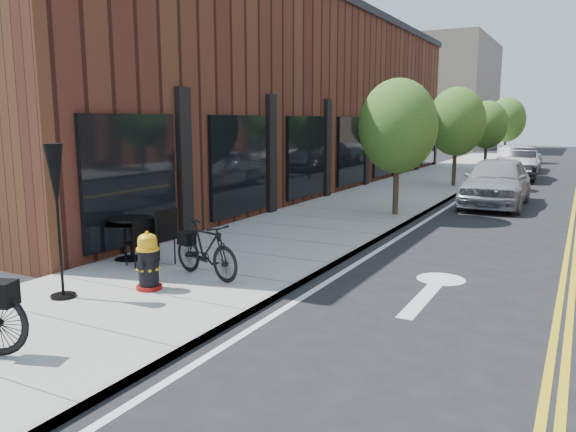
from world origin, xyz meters
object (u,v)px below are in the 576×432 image
Objects in this scene: fire_hydrant at (148,262)px; parked_car_b at (516,163)px; patio_umbrella at (56,188)px; parked_car_a at (496,181)px; bistro_set_c at (131,232)px; parked_car_c at (522,159)px; bicycle_right at (206,249)px; bistro_set_b at (125,237)px.

fire_hydrant is 0.20× the size of parked_car_b.
parked_car_b is at bearing 80.06° from patio_umbrella.
parked_car_a is (3.50, 12.69, 0.24)m from fire_hydrant.
parked_car_b is at bearing 83.54° from bistro_set_c.
parked_car_a is 13.99m from parked_car_c.
parked_car_b is (4.73, 20.54, 0.13)m from bistro_set_c.
patio_umbrella is (-1.27, -1.92, 1.18)m from bicycle_right.
bistro_set_c is 12.45m from parked_car_a.
parked_car_c is (4.67, 25.42, 0.11)m from bistro_set_b.
patio_umbrella reaches higher than bistro_set_b.
patio_umbrella is 27.89m from parked_car_c.
patio_umbrella is (0.73, -2.26, 1.13)m from bistro_set_c.
bicycle_right is at bearing -105.34° from parked_car_a.
parked_car_c reaches higher than fire_hydrant.
parked_car_c is at bearing 101.76° from bistro_set_b.
bistro_set_b is at bearing 97.98° from bicycle_right.
parked_car_b is (4.83, 20.62, 0.22)m from bistro_set_b.
fire_hydrant is at bearing -98.12° from parked_car_c.
patio_umbrella reaches higher than fire_hydrant.
bistro_set_c is at bearing -114.69° from parked_car_a.
patio_umbrella is at bearing -137.07° from fire_hydrant.
bistro_set_c reaches higher than bicycle_right.
parked_car_b is at bearing 91.82° from parked_car_a.
bistro_set_c is (-1.60, 1.33, 0.09)m from fire_hydrant.
fire_hydrant is at bearing 173.40° from bicycle_right.
parked_car_a reaches higher than fire_hydrant.
parked_car_b reaches higher than bicycle_right.
parked_car_c reaches higher than bicycle_right.
patio_umbrella is 23.17m from parked_car_b.
fire_hydrant is 0.55× the size of bistro_set_b.
fire_hydrant is at bearing -104.64° from parked_car_b.
parked_car_b is (3.13, 21.87, 0.23)m from fire_hydrant.
fire_hydrant is at bearing -105.90° from parked_car_a.
parked_car_c is at bearing 91.66° from parked_car_a.
patio_umbrella is at bearing -47.07° from bistro_set_b.
bistro_set_b is 12.56m from parked_car_a.
parked_car_b reaches higher than bistro_set_c.
fire_hydrant is 1.77m from patio_umbrella.
parked_car_b is at bearing 7.81° from bicycle_right.
patio_umbrella reaches higher than bicycle_right.
bistro_set_c is (0.10, 0.07, 0.08)m from bistro_set_b.
bistro_set_b is at bearing 110.75° from patio_umbrella.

